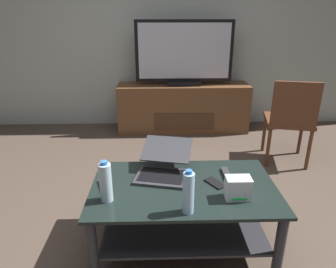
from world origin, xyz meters
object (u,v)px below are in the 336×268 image
(television, at_px, (184,54))
(water_bottle_near, at_px, (188,193))
(router_box, at_px, (238,188))
(tv_remote, at_px, (104,186))
(coffee_table, at_px, (183,205))
(water_bottle_far, at_px, (106,182))
(soundbar_remote, at_px, (226,174))
(dining_chair, at_px, (291,118))
(laptop, at_px, (164,165))
(cell_phone, at_px, (215,183))
(media_cabinet, at_px, (183,108))

(television, relative_size, water_bottle_near, 4.62)
(router_box, xyz_separation_m, tv_remote, (-0.79, 0.14, -0.06))
(coffee_table, distance_m, tv_remote, 0.52)
(television, relative_size, water_bottle_far, 4.71)
(television, distance_m, router_box, 2.33)
(soundbar_remote, bearing_deg, dining_chair, 50.76)
(laptop, distance_m, soundbar_remote, 0.42)
(laptop, relative_size, water_bottle_far, 1.87)
(dining_chair, xyz_separation_m, soundbar_remote, (-0.84, -1.03, -0.04))
(water_bottle_near, relative_size, cell_phone, 1.82)
(media_cabinet, relative_size, television, 1.40)
(coffee_table, xyz_separation_m, water_bottle_far, (-0.45, -0.14, 0.26))
(dining_chair, xyz_separation_m, cell_phone, (-0.94, -1.14, -0.04))
(router_box, bearing_deg, coffee_table, 154.41)
(dining_chair, xyz_separation_m, laptop, (-1.26, -0.99, 0.01))
(router_box, distance_m, cell_phone, 0.20)
(laptop, bearing_deg, dining_chair, 38.30)
(router_box, height_order, water_bottle_near, water_bottle_near)
(television, distance_m, dining_chair, 1.46)
(coffee_table, relative_size, dining_chair, 1.32)
(media_cabinet, xyz_separation_m, laptop, (-0.28, -1.99, 0.20))
(dining_chair, relative_size, water_bottle_near, 3.41)
(media_cabinet, bearing_deg, soundbar_remote, -86.31)
(laptop, height_order, water_bottle_far, water_bottle_far)
(media_cabinet, relative_size, soundbar_remote, 10.32)
(tv_remote, bearing_deg, laptop, 5.55)
(water_bottle_near, bearing_deg, media_cabinet, 86.21)
(dining_chair, distance_m, soundbar_remote, 1.33)
(dining_chair, relative_size, tv_remote, 5.45)
(laptop, xyz_separation_m, water_bottle_near, (0.12, -0.44, 0.06))
(water_bottle_far, bearing_deg, dining_chair, 39.29)
(television, relative_size, laptop, 2.52)
(router_box, relative_size, tv_remote, 0.90)
(laptop, xyz_separation_m, tv_remote, (-0.37, -0.17, -0.05))
(coffee_table, height_order, water_bottle_near, water_bottle_near)
(dining_chair, distance_m, water_bottle_near, 1.83)
(media_cabinet, bearing_deg, water_bottle_far, -104.97)
(coffee_table, xyz_separation_m, television, (0.16, 2.14, 0.67))
(water_bottle_near, relative_size, water_bottle_far, 1.02)
(router_box, relative_size, water_bottle_near, 0.57)
(media_cabinet, distance_m, router_box, 2.32)
(dining_chair, distance_m, tv_remote, 2.00)
(dining_chair, height_order, tv_remote, dining_chair)
(water_bottle_far, xyz_separation_m, soundbar_remote, (0.75, 0.27, -0.11))
(dining_chair, relative_size, water_bottle_far, 3.48)
(coffee_table, relative_size, cell_phone, 8.22)
(water_bottle_far, bearing_deg, soundbar_remote, 19.91)
(water_bottle_far, relative_size, cell_phone, 1.79)
(television, relative_size, cell_phone, 8.42)
(dining_chair, bearing_deg, soundbar_remote, -129.31)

